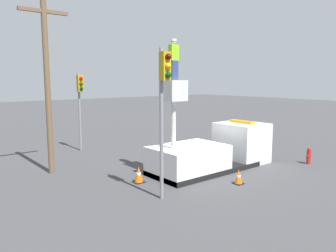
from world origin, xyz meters
TOP-DOWN VIEW (x-y plane):
  - ground_plane at (0.00, 0.00)m, footprint 120.00×120.00m
  - bucket_truck at (0.65, 0.00)m, footprint 6.72×2.46m
  - worker at (-2.00, 0.00)m, footprint 0.40×0.26m
  - traffic_light_pole at (-4.00, -1.85)m, footprint 0.34×0.57m
  - traffic_light_across at (-2.78, 7.98)m, footprint 0.34×0.57m
  - fire_hydrant at (5.18, -2.58)m, footprint 0.46×0.22m
  - traffic_cone_rear at (-3.57, 0.46)m, footprint 0.47×0.47m
  - traffic_cone_curbside at (-0.37, -2.40)m, footprint 0.40×0.40m
  - utility_pole at (-6.00, 4.28)m, footprint 2.20×0.26m

SIDE VIEW (x-z plane):
  - ground_plane at x=0.00m, z-range 0.00..0.00m
  - traffic_cone_curbside at x=-0.37m, z-range -0.02..0.62m
  - traffic_cone_rear at x=-3.57m, z-range -0.02..0.69m
  - fire_hydrant at x=5.18m, z-range -0.01..0.88m
  - bucket_truck at x=0.65m, z-range -1.33..3.07m
  - traffic_light_across at x=-2.78m, z-range 1.02..5.86m
  - traffic_light_pole at x=-4.00m, z-range 1.14..6.69m
  - utility_pole at x=-6.00m, z-range 0.32..8.38m
  - worker at x=-2.00m, z-range 4.41..6.15m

